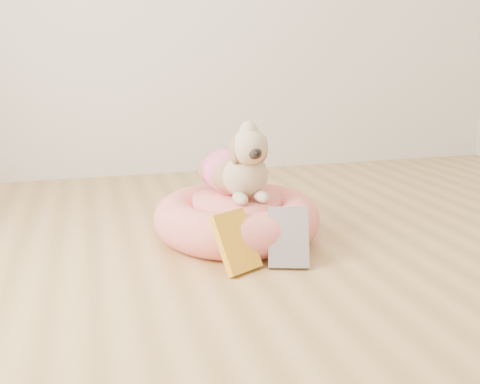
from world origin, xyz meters
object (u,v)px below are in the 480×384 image
object	(u,v)px
dog	(238,156)
book_white	(288,237)
book_yellow	(236,242)
pet_bed	(237,218)

from	to	relation	value
dog	book_white	xyz separation A→B (m)	(0.09, -0.36, -0.24)
book_yellow	pet_bed	bearing A→B (deg)	46.17
pet_bed	dog	world-z (taller)	dog
pet_bed	dog	distance (m)	0.26
dog	book_yellow	world-z (taller)	dog
dog	book_yellow	size ratio (longest dim) A/B	2.01
book_yellow	book_white	xyz separation A→B (m)	(0.20, -0.00, -0.00)
dog	book_white	size ratio (longest dim) A/B	1.97
pet_bed	book_yellow	world-z (taller)	book_yellow
dog	book_yellow	bearing A→B (deg)	-111.28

